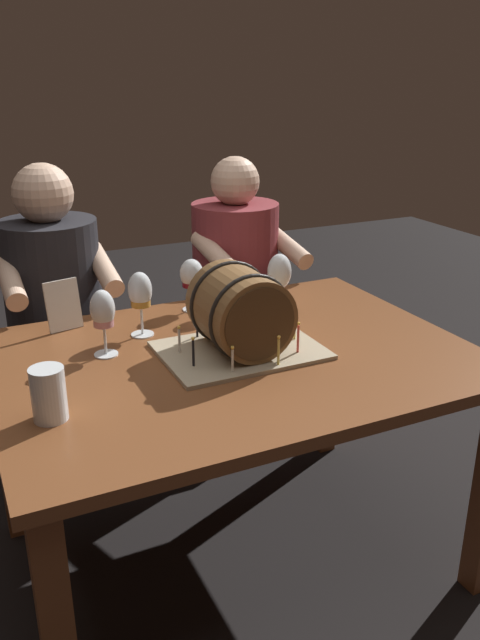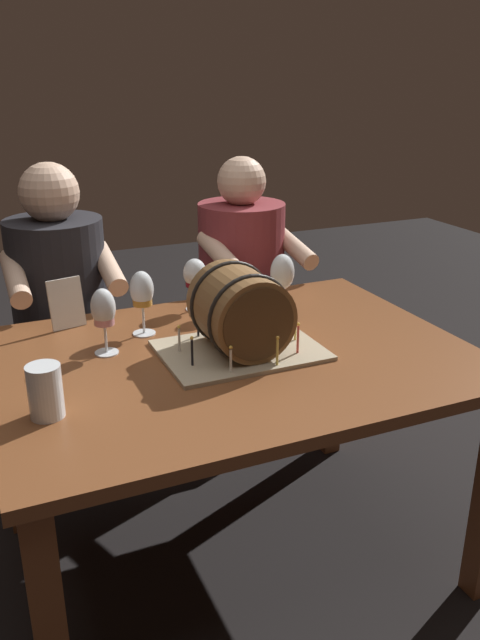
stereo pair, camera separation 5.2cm
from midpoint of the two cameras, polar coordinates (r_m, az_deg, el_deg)
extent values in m
plane|color=black|center=(2.28, 0.16, -19.96)|extent=(8.00, 8.00, 0.00)
cube|color=brown|center=(1.89, 0.18, -3.43)|extent=(1.36, 1.00, 0.03)
cube|color=brown|center=(1.62, -15.32, -25.16)|extent=(0.07, 0.07, 0.70)
cube|color=brown|center=(2.32, -18.87, -9.93)|extent=(0.07, 0.07, 0.70)
cube|color=brown|center=(2.66, 8.64, -4.74)|extent=(0.07, 0.07, 0.70)
cube|color=tan|center=(1.89, 0.79, -2.67)|extent=(0.46, 0.33, 0.01)
cylinder|color=brown|center=(1.84, 0.81, 0.88)|extent=(0.24, 0.25, 0.24)
cylinder|color=#46301B|center=(1.74, 2.54, -0.45)|extent=(0.21, 0.00, 0.21)
cylinder|color=#46301B|center=(1.95, -0.73, 2.05)|extent=(0.21, 0.00, 0.21)
torus|color=black|center=(1.78, 1.73, 0.17)|extent=(0.25, 0.01, 0.25)
torus|color=black|center=(1.90, -0.06, 1.54)|extent=(0.25, 0.01, 0.25)
cylinder|color=#EAD666|center=(1.94, 5.65, -0.81)|extent=(0.01, 0.01, 0.07)
sphere|color=#F9C64C|center=(1.93, 5.69, 0.30)|extent=(0.01, 0.01, 0.01)
cylinder|color=silver|center=(2.01, 3.20, 0.13)|extent=(0.01, 0.01, 0.08)
sphere|color=#F9C64C|center=(1.99, 3.22, 1.30)|extent=(0.01, 0.01, 0.01)
cylinder|color=#EAD666|center=(2.01, -0.42, 0.22)|extent=(0.01, 0.01, 0.08)
sphere|color=#F9C64C|center=(1.99, -0.42, 1.47)|extent=(0.01, 0.01, 0.01)
cylinder|color=black|center=(1.96, -2.94, -0.56)|extent=(0.01, 0.01, 0.06)
sphere|color=#F9C64C|center=(1.95, -2.96, 0.48)|extent=(0.01, 0.01, 0.01)
cylinder|color=silver|center=(1.86, -4.56, -1.78)|extent=(0.01, 0.01, 0.07)
sphere|color=#F9C64C|center=(1.84, -4.60, -0.59)|extent=(0.01, 0.01, 0.01)
cylinder|color=black|center=(1.77, -3.39, -2.89)|extent=(0.01, 0.01, 0.07)
sphere|color=#F9C64C|center=(1.75, -3.42, -1.59)|extent=(0.01, 0.01, 0.01)
cylinder|color=silver|center=(1.73, 0.04, -3.59)|extent=(0.01, 0.01, 0.06)
sphere|color=#F9C64C|center=(1.72, 0.04, -2.43)|extent=(0.01, 0.01, 0.01)
cylinder|color=#EAD666|center=(1.77, 4.13, -2.86)|extent=(0.01, 0.01, 0.08)
sphere|color=#F9C64C|center=(1.75, 4.17, -1.55)|extent=(0.01, 0.01, 0.01)
cylinder|color=#D64C47|center=(1.85, 5.90, -1.73)|extent=(0.01, 0.01, 0.08)
sphere|color=#F9C64C|center=(1.83, 5.96, -0.38)|extent=(0.01, 0.01, 0.01)
cylinder|color=white|center=(2.19, -0.42, 0.66)|extent=(0.06, 0.06, 0.00)
cylinder|color=white|center=(2.18, -0.42, 1.55)|extent=(0.01, 0.01, 0.07)
ellipsoid|color=white|center=(2.15, -0.42, 3.69)|extent=(0.07, 0.07, 0.10)
cylinder|color=beige|center=(2.16, -0.42, 3.07)|extent=(0.06, 0.06, 0.04)
cylinder|color=white|center=(1.92, -10.86, -2.83)|extent=(0.07, 0.07, 0.00)
cylinder|color=white|center=(1.90, -10.94, -1.64)|extent=(0.01, 0.01, 0.08)
ellipsoid|color=white|center=(1.87, -11.15, 1.09)|extent=(0.07, 0.07, 0.11)
cylinder|color=pink|center=(1.88, -11.09, 0.30)|extent=(0.06, 0.06, 0.05)
cylinder|color=white|center=(2.19, 4.33, 0.58)|extent=(0.06, 0.06, 0.00)
cylinder|color=white|center=(2.18, 4.36, 1.67)|extent=(0.01, 0.01, 0.08)
ellipsoid|color=white|center=(2.14, 4.44, 4.23)|extent=(0.08, 0.08, 0.12)
cylinder|color=white|center=(2.23, -3.24, 0.98)|extent=(0.07, 0.07, 0.00)
cylinder|color=white|center=(2.22, -3.26, 1.96)|extent=(0.01, 0.01, 0.08)
ellipsoid|color=white|center=(2.19, -3.31, 4.14)|extent=(0.08, 0.08, 0.10)
cylinder|color=maroon|center=(2.20, -3.30, 3.54)|extent=(0.06, 0.06, 0.04)
cylinder|color=white|center=(2.04, -7.68, -1.16)|extent=(0.07, 0.07, 0.00)
cylinder|color=white|center=(2.02, -7.74, 0.04)|extent=(0.01, 0.01, 0.09)
ellipsoid|color=white|center=(1.99, -7.88, 2.72)|extent=(0.07, 0.07, 0.11)
cylinder|color=#C6842D|center=(2.00, -7.83, 1.80)|extent=(0.06, 0.06, 0.04)
cylinder|color=white|center=(1.58, -15.82, -6.06)|extent=(0.08, 0.08, 0.13)
cylinder|color=#C6842D|center=(1.59, -15.74, -6.84)|extent=(0.08, 0.08, 0.08)
cylinder|color=white|center=(1.57, -15.91, -5.32)|extent=(0.08, 0.08, 0.01)
cube|color=silver|center=(2.11, -14.33, 1.41)|extent=(0.11, 0.05, 0.16)
cube|color=black|center=(2.69, -13.98, -7.81)|extent=(0.34, 0.32, 0.45)
cylinder|color=#232328|center=(2.49, -14.98, 2.34)|extent=(0.35, 0.35, 0.55)
sphere|color=beige|center=(2.41, -15.81, 10.72)|extent=(0.21, 0.21, 0.21)
cylinder|color=beige|center=(2.36, -10.89, 4.60)|extent=(0.07, 0.31, 0.14)
cylinder|color=beige|center=(2.32, -18.52, 3.54)|extent=(0.07, 0.31, 0.14)
cube|color=#4C1B1E|center=(2.88, 0.64, -5.17)|extent=(0.34, 0.32, 0.45)
cylinder|color=maroon|center=(2.69, 0.68, 4.43)|extent=(0.37, 0.37, 0.55)
sphere|color=beige|center=(2.61, 0.72, 12.08)|extent=(0.19, 0.19, 0.19)
cylinder|color=beige|center=(2.63, 5.15, 6.55)|extent=(0.09, 0.31, 0.14)
cylinder|color=beige|center=(2.48, -1.10, 5.74)|extent=(0.09, 0.31, 0.14)
camera|label=1|loc=(0.03, -89.20, 0.31)|focal=36.45mm
camera|label=2|loc=(0.03, 90.80, -0.31)|focal=36.45mm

